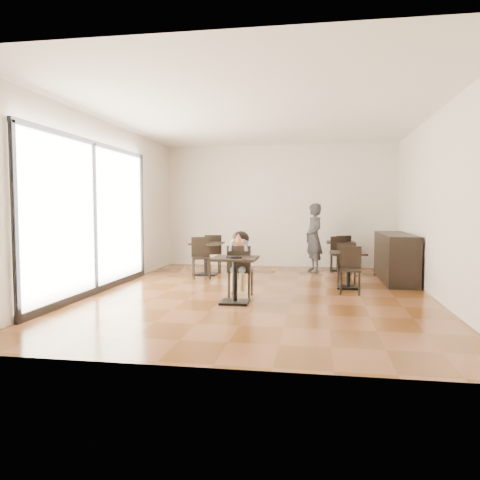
% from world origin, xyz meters
% --- Properties ---
extents(floor, '(6.00, 8.00, 0.01)m').
position_xyz_m(floor, '(0.00, 0.00, 0.00)').
color(floor, brown).
rests_on(floor, ground).
extents(ceiling, '(6.00, 8.00, 0.01)m').
position_xyz_m(ceiling, '(0.00, 0.00, 3.20)').
color(ceiling, white).
rests_on(ceiling, floor).
extents(wall_back, '(6.00, 0.01, 3.20)m').
position_xyz_m(wall_back, '(0.00, 4.00, 1.60)').
color(wall_back, silver).
rests_on(wall_back, floor).
extents(wall_front, '(6.00, 0.01, 3.20)m').
position_xyz_m(wall_front, '(0.00, -4.00, 1.60)').
color(wall_front, silver).
rests_on(wall_front, floor).
extents(wall_left, '(0.01, 8.00, 3.20)m').
position_xyz_m(wall_left, '(-3.00, 0.00, 1.60)').
color(wall_left, silver).
rests_on(wall_left, floor).
extents(wall_right, '(0.01, 8.00, 3.20)m').
position_xyz_m(wall_right, '(3.00, 0.00, 1.60)').
color(wall_right, silver).
rests_on(wall_right, floor).
extents(storefront_window, '(0.04, 4.50, 2.60)m').
position_xyz_m(storefront_window, '(-2.97, -0.50, 1.40)').
color(storefront_window, white).
rests_on(storefront_window, floor).
extents(child_table, '(0.71, 0.71, 0.76)m').
position_xyz_m(child_table, '(-0.31, -0.93, 0.38)').
color(child_table, black).
rests_on(child_table, floor).
extents(child_chair, '(0.41, 0.41, 0.91)m').
position_xyz_m(child_chair, '(-0.31, -0.38, 0.45)').
color(child_chair, black).
rests_on(child_chair, floor).
extents(child, '(0.41, 0.57, 1.14)m').
position_xyz_m(child, '(-0.31, -0.38, 0.57)').
color(child, slate).
rests_on(child, child_chair).
extents(plate, '(0.26, 0.26, 0.02)m').
position_xyz_m(plate, '(-0.31, -1.03, 0.76)').
color(plate, black).
rests_on(plate, child_table).
extents(pizza_slice, '(0.27, 0.20, 0.06)m').
position_xyz_m(pizza_slice, '(-0.31, -0.57, 0.99)').
color(pizza_slice, tan).
rests_on(pizza_slice, child).
extents(adult_patron, '(0.62, 0.72, 1.66)m').
position_xyz_m(adult_patron, '(0.92, 3.11, 0.83)').
color(adult_patron, '#323236').
rests_on(adult_patron, floor).
extents(cafe_table_mid, '(0.73, 0.73, 0.70)m').
position_xyz_m(cafe_table_mid, '(1.60, 0.82, 0.35)').
color(cafe_table_mid, black).
rests_on(cafe_table_mid, floor).
extents(cafe_table_left, '(0.90, 0.90, 0.75)m').
position_xyz_m(cafe_table_left, '(-1.52, 2.15, 0.38)').
color(cafe_table_left, black).
rests_on(cafe_table_left, floor).
extents(cafe_table_back, '(0.91, 0.91, 0.72)m').
position_xyz_m(cafe_table_back, '(1.57, 3.41, 0.36)').
color(cafe_table_back, black).
rests_on(cafe_table_back, floor).
extents(chair_mid_a, '(0.42, 0.42, 0.85)m').
position_xyz_m(chair_mid_a, '(1.60, 1.37, 0.42)').
color(chair_mid_a, black).
rests_on(chair_mid_a, floor).
extents(chair_mid_b, '(0.42, 0.42, 0.85)m').
position_xyz_m(chair_mid_b, '(1.60, 0.27, 0.42)').
color(chair_mid_b, black).
rests_on(chair_mid_b, floor).
extents(chair_left_a, '(0.52, 0.52, 0.90)m').
position_xyz_m(chair_left_a, '(-1.52, 2.70, 0.45)').
color(chair_left_a, black).
rests_on(chair_left_a, floor).
extents(chair_left_b, '(0.52, 0.52, 0.90)m').
position_xyz_m(chair_left_b, '(-1.52, 1.60, 0.45)').
color(chair_left_b, black).
rests_on(chair_left_b, floor).
extents(chair_back_a, '(0.52, 0.52, 0.87)m').
position_xyz_m(chair_back_a, '(1.57, 3.50, 0.44)').
color(chair_back_a, black).
rests_on(chair_back_a, floor).
extents(chair_back_b, '(0.52, 0.52, 0.87)m').
position_xyz_m(chair_back_b, '(1.57, 2.86, 0.44)').
color(chair_back_b, black).
rests_on(chair_back_b, floor).
extents(service_counter, '(0.60, 2.40, 1.00)m').
position_xyz_m(service_counter, '(2.65, 2.00, 0.50)').
color(service_counter, black).
rests_on(service_counter, floor).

